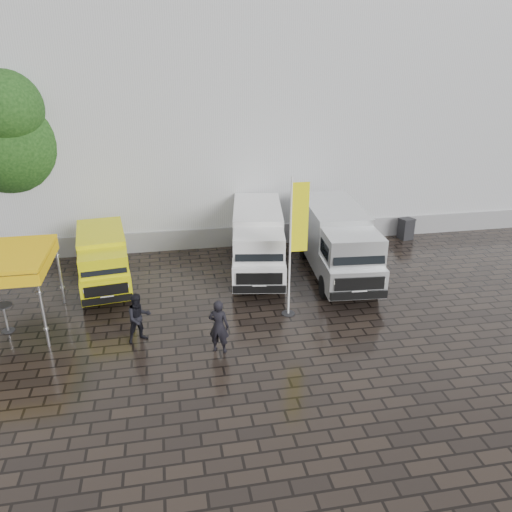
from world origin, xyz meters
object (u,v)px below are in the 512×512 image
at_px(wheelie_bin, 406,229).
at_px(person_front, 219,326).
at_px(van_white, 258,242).
at_px(cocktail_table, 6,318).
at_px(flagpole, 295,240).
at_px(van_silver, 337,243).
at_px(van_yellow, 104,261).
at_px(person_tent, 139,318).

xyz_separation_m(wheelie_bin, person_front, (-10.82, -8.76, 0.38)).
relative_size(van_white, cocktail_table, 6.09).
relative_size(flagpole, cocktail_table, 5.07).
xyz_separation_m(cocktail_table, person_front, (7.17, -2.61, 0.41)).
xyz_separation_m(van_silver, flagpole, (-2.72, -3.13, 1.49)).
relative_size(flagpole, wheelie_bin, 4.73).
bearing_deg(wheelie_bin, van_yellow, -179.07).
xyz_separation_m(van_white, van_silver, (3.29, -1.01, 0.09)).
distance_m(cocktail_table, wheelie_bin, 19.02).
bearing_deg(person_front, van_yellow, -30.86).
bearing_deg(van_white, person_tent, -125.46).
bearing_deg(cocktail_table, van_yellow, 45.46).
relative_size(van_silver, person_tent, 3.85).
height_order(van_silver, person_tent, van_silver).
distance_m(van_silver, person_front, 7.71).
bearing_deg(person_tent, flagpole, -14.08).
distance_m(flagpole, wheelie_bin, 10.60).
bearing_deg(cocktail_table, person_front, -20.00).
height_order(van_silver, person_front, van_silver).
height_order(van_white, van_silver, van_silver).
distance_m(van_white, flagpole, 4.46).
relative_size(van_silver, wheelie_bin, 6.06).
height_order(cocktail_table, person_tent, person_tent).
height_order(flagpole, person_front, flagpole).
xyz_separation_m(flagpole, person_tent, (-5.57, -0.85, -2.07)).
distance_m(wheelie_bin, person_tent, 15.40).
bearing_deg(van_white, van_yellow, -166.95).
xyz_separation_m(van_white, flagpole, (0.57, -4.13, 1.58)).
bearing_deg(person_front, cocktail_table, 3.66).
bearing_deg(wheelie_bin, van_silver, -154.97).
xyz_separation_m(van_silver, person_front, (-5.73, -5.13, -0.53)).
height_order(wheelie_bin, person_front, person_front).
bearing_deg(person_tent, cocktail_table, 139.58).
bearing_deg(van_silver, van_white, 167.51).
bearing_deg(van_yellow, cocktail_table, -141.66).
xyz_separation_m(flagpole, wheelie_bin, (7.81, 6.76, -2.39)).
bearing_deg(van_white, person_front, -102.11).
height_order(van_white, cocktail_table, van_white).
xyz_separation_m(person_front, person_tent, (-2.56, 1.15, -0.06)).
distance_m(cocktail_table, person_front, 7.65).
relative_size(van_yellow, wheelie_bin, 4.38).
bearing_deg(wheelie_bin, person_front, -151.52).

